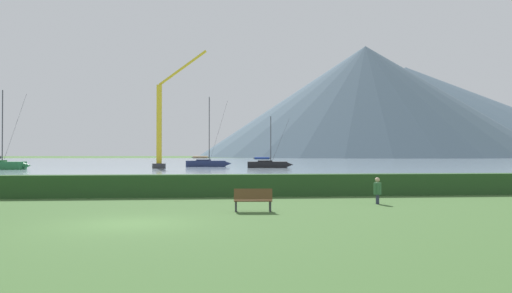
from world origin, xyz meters
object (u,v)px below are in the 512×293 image
(person_seated_viewer, at_px, (377,189))
(park_bench_near_path, at_px, (253,199))
(sailboat_slip_4, at_px, (206,163))
(sailboat_slip_1, at_px, (268,164))
(dock_crane, at_px, (161,129))

(person_seated_viewer, bearing_deg, park_bench_near_path, -144.64)
(sailboat_slip_4, height_order, person_seated_viewer, sailboat_slip_4)
(sailboat_slip_1, xyz_separation_m, person_seated_viewer, (-2.59, -63.01, 0.06))
(person_seated_viewer, relative_size, dock_crane, 0.06)
(person_seated_viewer, distance_m, dock_crane, 63.42)
(sailboat_slip_1, height_order, park_bench_near_path, sailboat_slip_1)
(sailboat_slip_1, bearing_deg, dock_crane, -167.13)
(sailboat_slip_1, xyz_separation_m, sailboat_slip_4, (-10.29, 8.01, 0.08))
(sailboat_slip_1, xyz_separation_m, dock_crane, (-17.59, -1.65, 5.70))
(sailboat_slip_1, bearing_deg, sailboat_slip_4, 149.59)
(sailboat_slip_1, bearing_deg, park_bench_near_path, -90.06)
(sailboat_slip_1, distance_m, sailboat_slip_4, 13.04)
(sailboat_slip_4, distance_m, dock_crane, 13.35)
(sailboat_slip_4, bearing_deg, dock_crane, -125.99)
(sailboat_slip_1, relative_size, sailboat_slip_4, 0.68)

